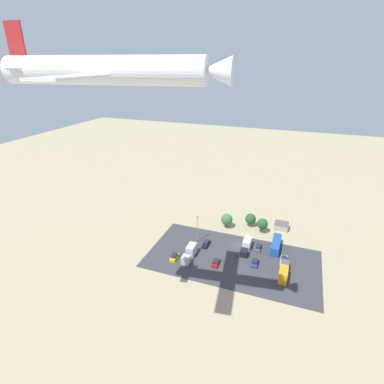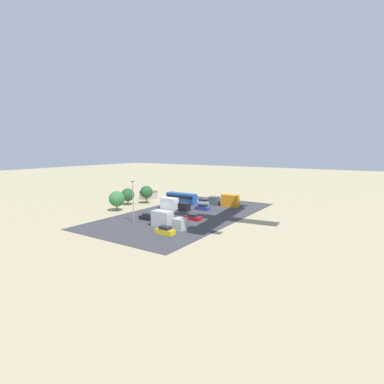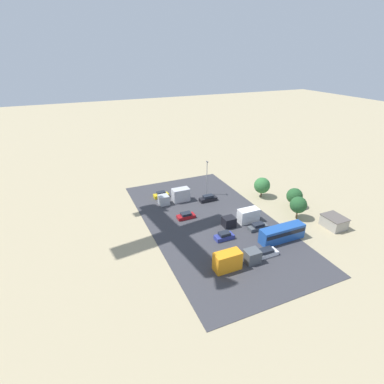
# 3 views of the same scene
# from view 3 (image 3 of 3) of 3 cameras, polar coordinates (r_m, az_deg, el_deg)

# --- Properties ---
(ground_plane) EXTENTS (400.00, 400.00, 0.00)m
(ground_plane) POSITION_cam_3_polar(r_m,az_deg,el_deg) (74.05, 9.48, -4.38)
(ground_plane) COLOR tan
(parking_lot_surface) EXTENTS (53.50, 28.39, 0.08)m
(parking_lot_surface) POSITION_cam_3_polar(r_m,az_deg,el_deg) (70.27, 3.64, -5.77)
(parking_lot_surface) COLOR #38383D
(parking_lot_surface) RESTS_ON ground
(shed_building) EXTENTS (5.06, 4.17, 2.65)m
(shed_building) POSITION_cam_3_polar(r_m,az_deg,el_deg) (74.93, 25.42, -5.17)
(shed_building) COLOR #9E998E
(shed_building) RESTS_ON ground
(bus) EXTENTS (2.62, 10.08, 3.19)m
(bus) POSITION_cam_3_polar(r_m,az_deg,el_deg) (65.85, 16.78, -7.46)
(bus) COLOR #1E4C9E
(bus) RESTS_ON ground
(parked_car_0) EXTENTS (1.90, 4.11, 1.61)m
(parked_car_0) POSITION_cam_3_polar(r_m,az_deg,el_deg) (64.31, 6.15, -8.36)
(parked_car_0) COLOR navy
(parked_car_0) RESTS_ON ground
(parked_car_1) EXTENTS (1.79, 4.04, 1.60)m
(parked_car_1) POSITION_cam_3_polar(r_m,az_deg,el_deg) (81.81, -5.90, -0.55)
(parked_car_1) COLOR gold
(parked_car_1) RESTS_ON ground
(parked_car_2) EXTENTS (1.74, 4.73, 1.63)m
(parked_car_2) POSITION_cam_3_polar(r_m,az_deg,el_deg) (79.48, 3.09, -1.24)
(parked_car_2) COLOR black
(parked_car_2) RESTS_ON ground
(parked_car_3) EXTENTS (1.95, 4.73, 1.45)m
(parked_car_3) POSITION_cam_3_polar(r_m,az_deg,el_deg) (61.11, 13.91, -11.17)
(parked_car_3) COLOR silver
(parked_car_3) RESTS_ON ground
(parked_car_4) EXTENTS (1.94, 4.26, 1.41)m
(parked_car_4) POSITION_cam_3_polar(r_m,az_deg,el_deg) (71.44, -1.16, -4.57)
(parked_car_4) COLOR maroon
(parked_car_4) RESTS_ON ground
(parked_car_5) EXTENTS (1.72, 4.56, 1.49)m
(parked_car_5) POSITION_cam_3_polar(r_m,az_deg,el_deg) (68.75, 12.44, -6.50)
(parked_car_5) COLOR #4C5156
(parked_car_5) RESTS_ON ground
(parked_truck_0) EXTENTS (2.41, 9.24, 3.55)m
(parked_truck_0) POSITION_cam_3_polar(r_m,az_deg,el_deg) (56.59, 8.11, -12.63)
(parked_truck_0) COLOR #4C5156
(parked_truck_0) RESTS_ON ground
(parked_truck_1) EXTENTS (2.40, 8.95, 3.20)m
(parked_truck_1) POSITION_cam_3_polar(r_m,az_deg,el_deg) (70.13, 9.67, -4.75)
(parked_truck_1) COLOR black
(parked_truck_1) RESTS_ON ground
(parked_truck_2) EXTENTS (2.51, 8.26, 3.50)m
(parked_truck_2) POSITION_cam_3_polar(r_m,az_deg,el_deg) (78.60, -3.06, -0.82)
(parked_truck_2) COLOR #ADB2B7
(parked_truck_2) RESTS_ON ground
(tree_near_shed) EXTENTS (4.00, 4.00, 5.11)m
(tree_near_shed) POSITION_cam_3_polar(r_m,az_deg,el_deg) (79.74, 18.94, -0.71)
(tree_near_shed) COLOR brown
(tree_near_shed) RESTS_ON ground
(tree_apron_mid) EXTENTS (4.29, 4.29, 5.54)m
(tree_apron_mid) POSITION_cam_3_polar(r_m,az_deg,el_deg) (82.82, 13.19, 1.23)
(tree_apron_mid) COLOR brown
(tree_apron_mid) RESTS_ON ground
(tree_apron_far) EXTENTS (3.93, 3.93, 5.56)m
(tree_apron_far) POSITION_cam_3_polar(r_m,az_deg,el_deg) (74.40, 19.61, -2.33)
(tree_apron_far) COLOR brown
(tree_apron_far) RESTS_ON ground
(light_pole_lot_centre) EXTENTS (0.90, 0.28, 9.70)m
(light_pole_lot_centre) POSITION_cam_3_polar(r_m,az_deg,el_deg) (81.10, 2.84, 2.90)
(light_pole_lot_centre) COLOR gray
(light_pole_lot_centre) RESTS_ON ground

